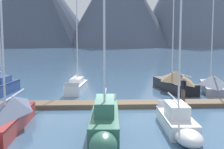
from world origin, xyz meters
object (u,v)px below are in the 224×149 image
object	(u,v)px
sailboat_end_of_dock	(212,83)
sailboat_outer_slip	(174,81)
sailboat_nearest_berth	(2,86)
sailboat_second_berth	(9,115)
sailboat_far_berth	(178,122)
person_on_dock	(183,88)
sailboat_mid_dock_port	(78,85)
sailboat_mid_dock_starboard	(105,121)

from	to	relation	value
sailboat_end_of_dock	sailboat_outer_slip	bearing A→B (deg)	172.93
sailboat_nearest_berth	sailboat_second_berth	distance (m)	11.50
sailboat_nearest_berth	sailboat_far_berth	world-z (taller)	sailboat_nearest_berth
sailboat_nearest_berth	sailboat_second_berth	xyz separation A→B (m)	(4.46, -10.60, 0.19)
sailboat_far_berth	person_on_dock	xyz separation A→B (m)	(1.55, 6.22, 0.74)
sailboat_nearest_berth	sailboat_mid_dock_port	bearing A→B (deg)	12.00
sailboat_second_berth	sailboat_mid_dock_starboard	size ratio (longest dim) A/B	1.00
sailboat_second_berth	sailboat_mid_dock_port	world-z (taller)	sailboat_mid_dock_port
sailboat_mid_dock_port	sailboat_second_berth	bearing A→B (deg)	-99.22
sailboat_nearest_berth	sailboat_mid_dock_starboard	bearing A→B (deg)	-50.08
sailboat_mid_dock_port	sailboat_outer_slip	bearing A→B (deg)	2.21
sailboat_mid_dock_starboard	sailboat_end_of_dock	bearing A→B (deg)	54.26
sailboat_mid_dock_port	person_on_dock	bearing A→B (deg)	-34.93
sailboat_second_berth	person_on_dock	bearing A→B (deg)	31.27
sailboat_mid_dock_starboard	sailboat_end_of_dock	size ratio (longest dim) A/B	0.83
sailboat_mid_dock_starboard	sailboat_far_berth	bearing A→B (deg)	9.27
sailboat_nearest_berth	sailboat_far_berth	bearing A→B (deg)	-39.04
sailboat_mid_dock_port	sailboat_far_berth	bearing A→B (deg)	-60.78
sailboat_end_of_dock	sailboat_nearest_berth	bearing A→B (deg)	-176.01
sailboat_far_berth	sailboat_nearest_berth	bearing A→B (deg)	140.96
sailboat_mid_dock_port	sailboat_end_of_dock	size ratio (longest dim) A/B	1.03
sailboat_end_of_dock	person_on_dock	xyz separation A→B (m)	(-3.75, -5.69, 0.50)
sailboat_outer_slip	sailboat_end_of_dock	bearing A→B (deg)	-7.07
sailboat_mid_dock_starboard	sailboat_mid_dock_port	bearing A→B (deg)	103.39
sailboat_mid_dock_port	sailboat_far_berth	distance (m)	13.74
sailboat_nearest_berth	sailboat_outer_slip	size ratio (longest dim) A/B	1.04
sailboat_nearest_berth	sailboat_end_of_dock	world-z (taller)	sailboat_nearest_berth
sailboat_mid_dock_starboard	sailboat_end_of_dock	world-z (taller)	sailboat_end_of_dock
sailboat_second_berth	sailboat_outer_slip	bearing A→B (deg)	49.13
sailboat_mid_dock_starboard	person_on_dock	world-z (taller)	sailboat_mid_dock_starboard
sailboat_nearest_berth	sailboat_mid_dock_port	world-z (taller)	sailboat_nearest_berth
sailboat_nearest_berth	sailboat_far_berth	xyz separation A→B (m)	(13.11, -10.63, -0.11)
sailboat_mid_dock_port	sailboat_far_berth	size ratio (longest dim) A/B	1.22
sailboat_far_berth	sailboat_outer_slip	size ratio (longest dim) A/B	0.85
sailboat_mid_dock_port	person_on_dock	distance (m)	10.09
sailboat_nearest_berth	sailboat_mid_dock_port	size ratio (longest dim) A/B	1.00
sailboat_far_berth	person_on_dock	world-z (taller)	sailboat_far_berth
sailboat_far_berth	sailboat_outer_slip	world-z (taller)	sailboat_outer_slip
sailboat_second_berth	sailboat_mid_dock_starboard	distance (m)	4.98
sailboat_nearest_berth	sailboat_end_of_dock	distance (m)	18.45
sailboat_end_of_dock	sailboat_far_berth	bearing A→B (deg)	-113.98
sailboat_mid_dock_port	sailboat_end_of_dock	distance (m)	12.01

